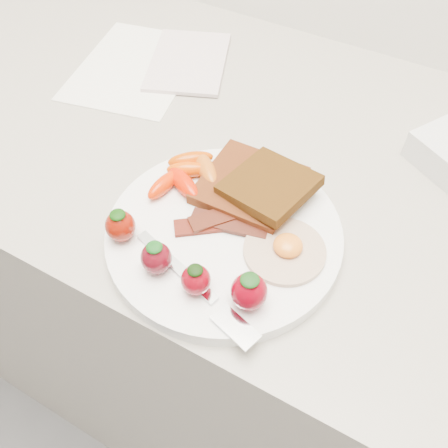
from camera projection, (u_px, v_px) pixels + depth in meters
The scene contains 11 objects.
counter at pixel (259, 316), 1.02m from camera, with size 2.00×0.60×0.90m, color gray.
plate at pixel (224, 234), 0.57m from camera, with size 0.27×0.27×0.02m, color white.
toast_lower at pixel (250, 185), 0.60m from camera, with size 0.11×0.11×0.01m, color #321707.
toast_upper at pixel (269, 185), 0.58m from camera, with size 0.09×0.09×0.01m, color black.
fried_egg at pixel (285, 249), 0.54m from camera, with size 0.12×0.12×0.02m.
bacon_strips at pixel (223, 221), 0.57m from camera, with size 0.10×0.10×0.01m.
baby_carrots at pixel (188, 173), 0.61m from camera, with size 0.08×0.11×0.02m.
strawberries at pixel (184, 264), 0.51m from camera, with size 0.20×0.05×0.05m.
fork at pixel (202, 292), 0.51m from camera, with size 0.18×0.07×0.00m.
paper_sheet at pixel (136, 67), 0.80m from camera, with size 0.17×0.23×0.00m, color white.
notepad at pixel (188, 61), 0.80m from camera, with size 0.12×0.17×0.01m, color silver.
Camera 1 is at (0.18, 1.23, 1.36)m, focal length 40.00 mm.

